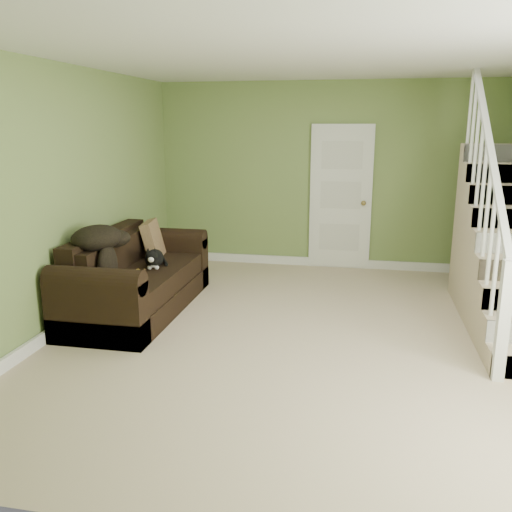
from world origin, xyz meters
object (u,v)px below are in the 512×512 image
at_px(side_table, 142,266).
at_px(cat, 153,258).
at_px(banana, 136,273).
at_px(sofa, 135,281).

distance_m(side_table, cat, 0.79).
bearing_deg(banana, cat, 73.05).
height_order(cat, banana, cat).
bearing_deg(sofa, cat, 30.80).
xyz_separation_m(side_table, cat, (0.41, -0.62, 0.27)).
bearing_deg(side_table, sofa, -72.73).
distance_m(cat, banana, 0.36).
relative_size(sofa, cat, 4.10).
distance_m(side_table, banana, 1.05).
distance_m(sofa, banana, 0.32).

